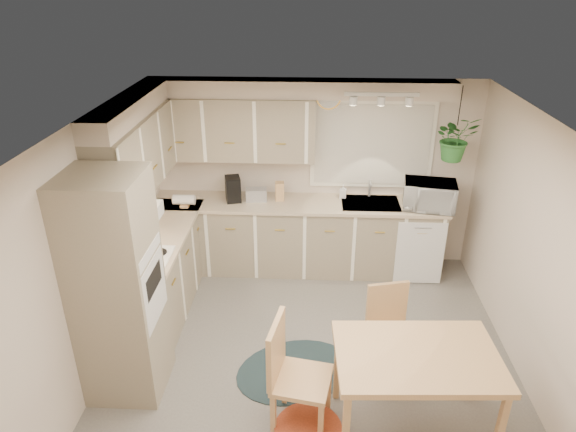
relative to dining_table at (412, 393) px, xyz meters
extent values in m
plane|color=slate|center=(-0.83, 0.79, -0.40)|extent=(4.20, 4.20, 0.00)
plane|color=white|center=(-0.83, 0.79, 2.00)|extent=(4.20, 4.20, 0.00)
cube|color=beige|center=(-0.83, 2.89, 0.80)|extent=(4.00, 0.04, 2.40)
cube|color=beige|center=(-2.83, 0.79, 0.80)|extent=(0.04, 4.20, 2.40)
cube|color=beige|center=(1.17, 0.79, 0.80)|extent=(0.04, 4.20, 2.40)
cube|color=gray|center=(-2.53, 1.67, 0.05)|extent=(0.60, 1.85, 0.90)
cube|color=gray|center=(-1.03, 2.59, 0.05)|extent=(3.60, 0.60, 0.90)
cube|color=beige|center=(-2.52, 1.67, 0.52)|extent=(0.64, 1.89, 0.04)
cube|color=beige|center=(-1.03, 2.58, 0.52)|extent=(3.64, 0.64, 0.04)
cube|color=gray|center=(-2.51, 0.42, 0.65)|extent=(0.65, 0.65, 2.10)
cube|color=silver|center=(-2.19, 0.42, 0.65)|extent=(0.02, 0.56, 0.58)
cube|color=gray|center=(-2.66, 1.79, 1.42)|extent=(0.35, 2.00, 0.75)
cube|color=gray|center=(-1.83, 2.72, 1.42)|extent=(2.00, 0.35, 0.75)
cube|color=beige|center=(-2.68, 1.79, 1.90)|extent=(0.30, 2.00, 0.20)
cube|color=beige|center=(-1.03, 2.74, 1.90)|extent=(3.60, 0.30, 0.20)
cube|color=silver|center=(-2.51, 1.09, 0.54)|extent=(0.52, 0.58, 0.02)
cube|color=silver|center=(-2.53, 1.09, 1.00)|extent=(0.40, 0.60, 0.14)
cube|color=silver|center=(-0.13, 2.86, 1.20)|extent=(1.40, 0.02, 1.00)
cube|color=white|center=(-0.13, 2.87, 1.20)|extent=(1.50, 0.02, 1.10)
cube|color=#A8AAB0|center=(-0.13, 2.59, 0.50)|extent=(0.70, 0.48, 0.10)
cube|color=silver|center=(0.47, 2.28, 0.02)|extent=(0.58, 0.02, 0.83)
cube|color=silver|center=(-0.13, 2.34, 1.93)|extent=(0.80, 0.04, 0.04)
cylinder|color=#E1B14F|center=(-0.68, 2.86, 1.78)|extent=(0.30, 0.03, 0.30)
cube|color=tan|center=(0.00, 0.00, 0.00)|extent=(1.32, 0.92, 0.81)
cube|color=tan|center=(-0.90, 0.02, 0.11)|extent=(0.56, 0.56, 1.03)
cube|color=tan|center=(-0.08, 0.68, 0.04)|extent=(0.51, 0.51, 0.90)
ellipsoid|color=black|center=(-0.99, 0.65, -0.40)|extent=(1.41, 1.26, 0.01)
imported|color=silver|center=(0.54, 2.49, 0.74)|extent=(0.65, 0.42, 0.41)
imported|color=silver|center=(-0.47, 2.74, 0.58)|extent=(0.10, 0.19, 0.08)
imported|color=#2C6F2D|center=(0.76, 2.49, 1.35)|extent=(0.56, 0.60, 0.41)
cube|color=black|center=(-1.83, 2.59, 0.69)|extent=(0.22, 0.25, 0.31)
cube|color=#A8AAB0|center=(-1.54, 2.61, 0.61)|extent=(0.27, 0.17, 0.16)
cube|color=tan|center=(-1.26, 2.64, 0.65)|extent=(0.12, 0.12, 0.23)
camera|label=1|loc=(-0.86, -3.20, 3.11)|focal=32.00mm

